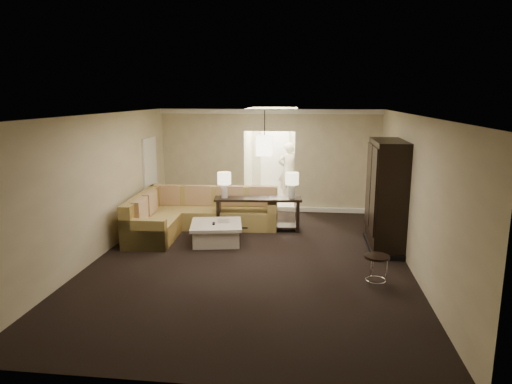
# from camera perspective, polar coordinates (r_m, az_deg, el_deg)

# --- Properties ---
(ground) EXTENTS (8.00, 8.00, 0.00)m
(ground) POSITION_cam_1_polar(r_m,az_deg,el_deg) (9.03, -0.70, -8.42)
(ground) COLOR black
(ground) RESTS_ON ground
(wall_back) EXTENTS (6.00, 0.04, 2.80)m
(wall_back) POSITION_cam_1_polar(r_m,az_deg,el_deg) (12.56, 1.66, 3.95)
(wall_back) COLOR beige
(wall_back) RESTS_ON ground
(wall_front) EXTENTS (6.00, 0.04, 2.80)m
(wall_front) POSITION_cam_1_polar(r_m,az_deg,el_deg) (4.85, -6.97, -9.13)
(wall_front) COLOR beige
(wall_front) RESTS_ON ground
(wall_left) EXTENTS (0.04, 8.00, 2.80)m
(wall_left) POSITION_cam_1_polar(r_m,az_deg,el_deg) (9.50, -18.96, 0.73)
(wall_left) COLOR beige
(wall_left) RESTS_ON ground
(wall_right) EXTENTS (0.04, 8.00, 2.80)m
(wall_right) POSITION_cam_1_polar(r_m,az_deg,el_deg) (8.78, 19.09, -0.16)
(wall_right) COLOR beige
(wall_right) RESTS_ON ground
(ceiling) EXTENTS (6.00, 8.00, 0.02)m
(ceiling) POSITION_cam_1_polar(r_m,az_deg,el_deg) (8.47, -0.75, 9.63)
(ceiling) COLOR silver
(ceiling) RESTS_ON wall_back
(crown_molding) EXTENTS (6.00, 0.10, 0.12)m
(crown_molding) POSITION_cam_1_polar(r_m,az_deg,el_deg) (12.40, 1.68, 10.02)
(crown_molding) COLOR white
(crown_molding) RESTS_ON wall_back
(baseboard) EXTENTS (6.00, 0.10, 0.12)m
(baseboard) POSITION_cam_1_polar(r_m,az_deg,el_deg) (12.77, 1.61, -2.04)
(baseboard) COLOR white
(baseboard) RESTS_ON ground
(side_door) EXTENTS (0.05, 0.90, 2.10)m
(side_door) POSITION_cam_1_polar(r_m,az_deg,el_deg) (12.09, -13.04, 1.66)
(side_door) COLOR white
(side_door) RESTS_ON ground
(foyer) EXTENTS (1.44, 2.02, 2.80)m
(foyer) POSITION_cam_1_polar(r_m,az_deg,el_deg) (13.90, 2.16, 4.31)
(foyer) COLOR silver
(foyer) RESTS_ON ground
(sectional_sofa) EXTENTS (3.24, 2.61, 0.96)m
(sectional_sofa) POSITION_cam_1_polar(r_m,az_deg,el_deg) (10.93, -7.84, -2.80)
(sectional_sofa) COLOR brown
(sectional_sofa) RESTS_ON ground
(coffee_table) EXTENTS (1.26, 1.26, 0.45)m
(coffee_table) POSITION_cam_1_polar(r_m,az_deg,el_deg) (10.01, -4.96, -5.07)
(coffee_table) COLOR silver
(coffee_table) RESTS_ON ground
(console_table) EXTENTS (2.08, 0.66, 0.79)m
(console_table) POSITION_cam_1_polar(r_m,az_deg,el_deg) (10.79, 0.25, -2.39)
(console_table) COLOR black
(console_table) RESTS_ON ground
(armoire) EXTENTS (0.68, 1.58, 2.27)m
(armoire) POSITION_cam_1_polar(r_m,az_deg,el_deg) (9.76, 15.95, -0.68)
(armoire) COLOR black
(armoire) RESTS_ON ground
(drink_table) EXTENTS (0.42, 0.42, 0.53)m
(drink_table) POSITION_cam_1_polar(r_m,az_deg,el_deg) (7.99, 14.84, -8.71)
(drink_table) COLOR black
(drink_table) RESTS_ON ground
(table_lamp_left) EXTENTS (0.32, 0.32, 0.60)m
(table_lamp_left) POSITION_cam_1_polar(r_m,az_deg,el_deg) (10.68, -3.99, 1.40)
(table_lamp_left) COLOR silver
(table_lamp_left) RESTS_ON console_table
(table_lamp_right) EXTENTS (0.32, 0.32, 0.60)m
(table_lamp_right) POSITION_cam_1_polar(r_m,az_deg,el_deg) (10.65, 4.51, 1.36)
(table_lamp_right) COLOR silver
(table_lamp_right) RESTS_ON console_table
(pendant_light) EXTENTS (0.38, 0.38, 1.09)m
(pendant_light) POSITION_cam_1_polar(r_m,az_deg,el_deg) (11.21, 1.08, 5.84)
(pendant_light) COLOR black
(pendant_light) RESTS_ON ceiling
(person) EXTENTS (0.80, 0.63, 1.95)m
(person) POSITION_cam_1_polar(r_m,az_deg,el_deg) (14.17, 4.05, 3.10)
(person) COLOR beige
(person) RESTS_ON ground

